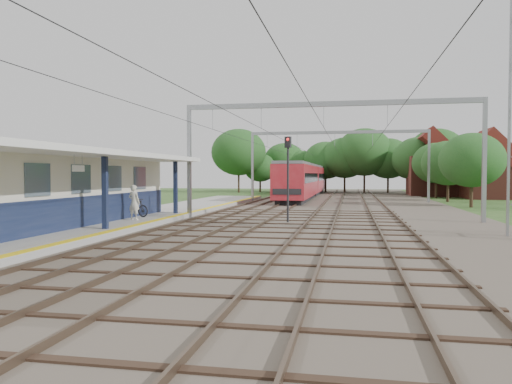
# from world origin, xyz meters

# --- Properties ---
(ground) EXTENTS (160.00, 160.00, 0.00)m
(ground) POSITION_xyz_m (0.00, 0.00, 0.00)
(ground) COLOR #2D4C1E
(ground) RESTS_ON ground
(ballast_bed) EXTENTS (18.00, 90.00, 0.10)m
(ballast_bed) POSITION_xyz_m (4.00, 30.00, 0.05)
(ballast_bed) COLOR #473D33
(ballast_bed) RESTS_ON ground
(platform) EXTENTS (5.00, 52.00, 0.35)m
(platform) POSITION_xyz_m (-7.50, 14.00, 0.17)
(platform) COLOR gray
(platform) RESTS_ON ground
(yellow_stripe) EXTENTS (0.45, 52.00, 0.01)m
(yellow_stripe) POSITION_xyz_m (-5.25, 14.00, 0.35)
(yellow_stripe) COLOR yellow
(yellow_stripe) RESTS_ON platform
(station_building) EXTENTS (3.41, 18.00, 3.40)m
(station_building) POSITION_xyz_m (-8.88, 7.00, 2.04)
(station_building) COLOR beige
(station_building) RESTS_ON platform
(canopy) EXTENTS (6.40, 20.00, 3.44)m
(canopy) POSITION_xyz_m (-7.77, 6.00, 3.64)
(canopy) COLOR #121C3B
(canopy) RESTS_ON platform
(rail_tracks) EXTENTS (11.80, 88.00, 0.15)m
(rail_tracks) POSITION_xyz_m (1.50, 30.00, 0.18)
(rail_tracks) COLOR brown
(rail_tracks) RESTS_ON ballast_bed
(catenary_system) EXTENTS (17.22, 88.00, 7.00)m
(catenary_system) POSITION_xyz_m (3.39, 25.28, 5.51)
(catenary_system) COLOR gray
(catenary_system) RESTS_ON ground
(tree_band) EXTENTS (31.72, 30.88, 8.82)m
(tree_band) POSITION_xyz_m (3.84, 57.12, 4.92)
(tree_band) COLOR #382619
(tree_band) RESTS_ON ground
(house_near) EXTENTS (7.00, 6.12, 7.89)m
(house_near) POSITION_xyz_m (21.00, 46.00, 2.99)
(house_near) COLOR brown
(house_near) RESTS_ON ground
(house_far) EXTENTS (8.00, 6.12, 8.66)m
(house_far) POSITION_xyz_m (16.00, 52.00, 3.23)
(house_far) COLOR brown
(house_far) RESTS_ON ground
(person) EXTENTS (0.77, 0.60, 1.86)m
(person) POSITION_xyz_m (-6.49, 10.28, 1.28)
(person) COLOR beige
(person) RESTS_ON platform
(bicycle) EXTENTS (1.87, 0.98, 1.08)m
(bicycle) POSITION_xyz_m (-7.20, 11.98, 0.89)
(bicycle) COLOR black
(bicycle) RESTS_ON platform
(train) EXTENTS (2.90, 36.12, 3.81)m
(train) POSITION_xyz_m (-0.50, 45.21, 2.13)
(train) COLOR black
(train) RESTS_ON ballast_bed
(signal_post) EXTENTS (0.38, 0.33, 4.84)m
(signal_post) POSITION_xyz_m (1.35, 13.06, 3.17)
(signal_post) COLOR black
(signal_post) RESTS_ON ground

